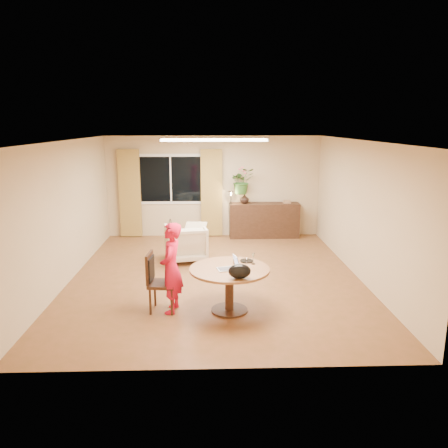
% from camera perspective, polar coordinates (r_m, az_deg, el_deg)
% --- Properties ---
extents(floor, '(6.50, 6.50, 0.00)m').
position_cam_1_polar(floor, '(8.51, -1.12, -6.92)').
color(floor, brown).
rests_on(floor, ground).
extents(ceiling, '(6.50, 6.50, 0.00)m').
position_cam_1_polar(ceiling, '(8.01, -1.20, 10.85)').
color(ceiling, white).
rests_on(ceiling, wall_back).
extents(wall_back, '(5.50, 0.00, 5.50)m').
position_cam_1_polar(wall_back, '(11.37, -1.39, 4.90)').
color(wall_back, tan).
rests_on(wall_back, floor).
extents(wall_left, '(0.00, 6.50, 6.50)m').
position_cam_1_polar(wall_left, '(8.58, -19.86, 1.47)').
color(wall_left, tan).
rests_on(wall_left, floor).
extents(wall_right, '(0.00, 6.50, 6.50)m').
position_cam_1_polar(wall_right, '(8.65, 17.39, 1.73)').
color(wall_right, tan).
rests_on(wall_right, floor).
extents(window, '(1.70, 0.03, 1.30)m').
position_cam_1_polar(window, '(11.37, -6.97, 5.82)').
color(window, white).
rests_on(window, wall_back).
extents(curtain_left, '(0.55, 0.08, 2.25)m').
position_cam_1_polar(curtain_left, '(11.48, -12.20, 3.91)').
color(curtain_left, olive).
rests_on(curtain_left, wall_back).
extents(curtain_right, '(0.55, 0.08, 2.25)m').
position_cam_1_polar(curtain_right, '(11.30, -1.63, 4.05)').
color(curtain_right, olive).
rests_on(curtain_right, wall_back).
extents(ceiling_panel, '(2.20, 0.35, 0.05)m').
position_cam_1_polar(ceiling_panel, '(9.21, -1.30, 10.91)').
color(ceiling_panel, white).
rests_on(ceiling_panel, ceiling).
extents(dining_table, '(1.25, 1.25, 0.71)m').
position_cam_1_polar(dining_table, '(6.85, 0.72, -6.99)').
color(dining_table, brown).
rests_on(dining_table, floor).
extents(dining_chair, '(0.49, 0.46, 0.95)m').
position_cam_1_polar(dining_chair, '(6.96, -8.03, -7.54)').
color(dining_chair, black).
rests_on(dining_chair, floor).
extents(child, '(0.55, 0.39, 1.43)m').
position_cam_1_polar(child, '(6.84, -6.90, -5.72)').
color(child, '#B32C0D').
rests_on(child, floor).
extents(laptop, '(0.37, 0.29, 0.22)m').
position_cam_1_polar(laptop, '(6.71, 0.45, -5.07)').
color(laptop, '#B7B7BC').
rests_on(laptop, dining_table).
extents(tumbler, '(0.08, 0.08, 0.10)m').
position_cam_1_polar(tumbler, '(7.01, 1.49, -4.77)').
color(tumbler, white).
rests_on(tumbler, dining_table).
extents(wine_glass, '(0.08, 0.08, 0.18)m').
position_cam_1_polar(wine_glass, '(6.98, 3.85, -4.51)').
color(wine_glass, white).
rests_on(wine_glass, dining_table).
extents(pot_lid, '(0.24, 0.24, 0.04)m').
position_cam_1_polar(pot_lid, '(7.12, 2.98, -4.77)').
color(pot_lid, white).
rests_on(pot_lid, dining_table).
extents(handbag, '(0.37, 0.28, 0.22)m').
position_cam_1_polar(handbag, '(6.33, 2.05, -6.20)').
color(handbag, black).
rests_on(handbag, dining_table).
extents(armchair, '(0.99, 1.01, 0.78)m').
position_cam_1_polar(armchair, '(9.44, -5.02, -2.47)').
color(armchair, beige).
rests_on(armchair, floor).
extents(throw, '(0.50, 0.59, 0.03)m').
position_cam_1_polar(throw, '(9.30, -3.76, -0.09)').
color(throw, beige).
rests_on(throw, armchair).
extents(sideboard, '(1.79, 0.44, 0.90)m').
position_cam_1_polar(sideboard, '(11.37, 5.27, 0.49)').
color(sideboard, black).
rests_on(sideboard, floor).
extents(vase, '(0.25, 0.25, 0.25)m').
position_cam_1_polar(vase, '(11.21, 2.69, 3.33)').
color(vase, black).
rests_on(vase, sideboard).
extents(bouquet, '(0.71, 0.66, 0.66)m').
position_cam_1_polar(bouquet, '(11.14, 2.35, 5.63)').
color(bouquet, '#2C6224').
rests_on(bouquet, vase).
extents(book_stack, '(0.21, 0.17, 0.08)m').
position_cam_1_polar(book_stack, '(11.36, 8.23, 2.90)').
color(book_stack, '#8E6248').
rests_on(book_stack, sideboard).
extents(desk_lamp, '(0.15, 0.15, 0.34)m').
position_cam_1_polar(desk_lamp, '(11.13, 0.90, 3.52)').
color(desk_lamp, black).
rests_on(desk_lamp, sideboard).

